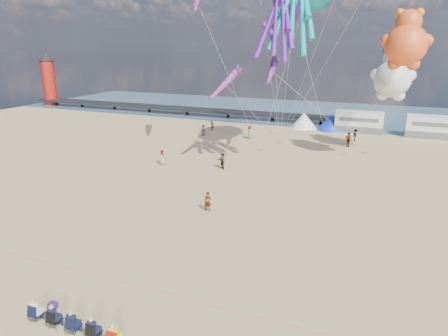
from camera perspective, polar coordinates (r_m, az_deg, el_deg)
ground at (r=25.59m, az=-2.42°, el=-11.61°), size 120.00×120.00×0.00m
water at (r=76.89m, az=14.97°, el=7.55°), size 120.00×120.00×0.00m
pier at (r=75.26m, az=-8.03°, el=8.52°), size 60.00×3.00×0.50m
lighthouse at (r=92.07m, az=-23.70°, el=11.05°), size 2.60×2.60×9.00m
motorhome_0 at (r=61.38m, az=18.73°, el=6.25°), size 6.60×2.50×3.00m
motorhome_1 at (r=61.58m, az=27.57°, el=5.23°), size 6.60×2.50×3.00m
tent_white at (r=62.39m, az=11.34°, el=6.72°), size 4.00×4.00×2.40m
tent_blue at (r=61.78m, az=14.99°, el=6.37°), size 4.00×4.00×2.40m
spectator_row at (r=20.00m, az=-20.64°, el=-19.88°), size 6.10×0.90×1.30m
cooler_purple at (r=22.26m, az=-23.26°, el=-17.58°), size 0.40×0.30×0.32m
rope_line at (r=21.82m, az=-8.13°, el=-17.37°), size 34.00×0.03×0.03m
standing_person at (r=30.78m, az=-2.33°, el=-4.83°), size 0.59×0.41×1.53m
beachgoer_0 at (r=42.93m, az=-8.78°, el=1.49°), size 0.40×0.59×1.57m
beachgoer_1 at (r=55.85m, az=-2.96°, el=5.36°), size 0.87×0.71×1.54m
beachgoer_2 at (r=55.50m, az=18.26°, el=4.45°), size 0.85×0.95×1.60m
beachgoer_3 at (r=52.00m, az=17.37°, el=3.87°), size 1.38×1.32×1.88m
beachgoer_4 at (r=41.10m, az=-0.25°, el=0.99°), size 0.94×0.91×1.58m
beachgoer_5 at (r=59.28m, az=-1.69°, el=6.05°), size 0.90×1.44×1.49m
beachgoer_6 at (r=54.32m, az=3.71°, el=5.15°), size 0.49×0.70×1.81m
sandbag_a at (r=48.11m, az=5.13°, el=2.53°), size 0.50×0.35×0.22m
sandbag_b at (r=51.58m, az=14.64°, el=3.04°), size 0.50×0.35×0.22m
sandbag_c at (r=48.16m, az=16.82°, el=1.85°), size 0.50×0.35×0.22m
sandbag_d at (r=49.87m, az=19.65°, el=2.10°), size 0.50×0.35×0.22m
sandbag_e at (r=52.30m, az=7.94°, el=3.64°), size 0.50×0.35×0.22m
kite_octopus_purple at (r=43.18m, az=9.70°, el=22.47°), size 4.79×9.10×9.94m
kite_panda at (r=49.19m, az=22.92°, el=11.63°), size 6.20×6.02×6.96m
kite_teddy_orange at (r=43.25m, az=24.55°, el=15.65°), size 5.03×4.77×6.72m
windsock_left at (r=46.19m, az=-3.95°, el=22.79°), size 3.67×6.49×6.61m
windsock_mid at (r=46.49m, az=6.85°, el=13.63°), size 1.54×5.47×5.39m
windsock_right at (r=41.82m, az=0.15°, el=11.96°), size 2.36×5.63×5.59m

